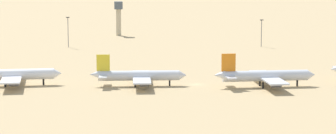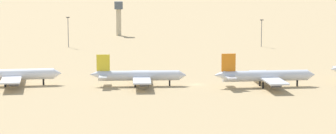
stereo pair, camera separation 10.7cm
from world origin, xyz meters
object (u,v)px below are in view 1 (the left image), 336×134
object	(u,v)px
parked_jet_navy_1	(8,75)
light_pole_mid	(261,31)
parked_jet_yellow_2	(138,76)
parked_jet_orange_3	(265,76)
control_tower	(118,15)
light_pole_west	(68,30)

from	to	relation	value
parked_jet_navy_1	light_pole_mid	bearing A→B (deg)	39.16
parked_jet_navy_1	parked_jet_yellow_2	bearing A→B (deg)	-9.47
parked_jet_navy_1	light_pole_mid	distance (m)	168.65
parked_jet_orange_3	light_pole_mid	bearing A→B (deg)	75.84
light_pole_mid	parked_jet_navy_1	bearing A→B (deg)	-137.04
control_tower	light_pole_west	bearing A→B (deg)	-115.71
parked_jet_navy_1	control_tower	bearing A→B (deg)	71.87
parked_jet_navy_1	control_tower	world-z (taller)	control_tower
parked_jet_orange_3	light_pole_mid	xyz separation A→B (m)	(27.59, 126.28, 4.49)
parked_jet_yellow_2	parked_jet_orange_3	distance (m)	47.56
control_tower	light_pole_west	world-z (taller)	control_tower
control_tower	light_pole_mid	xyz separation A→B (m)	(76.83, -67.37, -4.27)
parked_jet_navy_1	light_pole_west	distance (m)	122.93
parked_jet_orange_3	control_tower	size ratio (longest dim) A/B	1.81
parked_jet_orange_3	light_pole_west	size ratio (longest dim) A/B	2.33
light_pole_mid	parked_jet_orange_3	bearing A→B (deg)	-102.32
parked_jet_orange_3	light_pole_west	xyz separation A→B (m)	(-78.46, 132.97, 5.35)
parked_jet_yellow_2	control_tower	distance (m)	187.33
parked_jet_yellow_2	parked_jet_orange_3	xyz separation A→B (m)	(47.11, -6.55, 0.24)
parked_jet_navy_1	light_pole_west	bearing A→B (deg)	78.08
parked_jet_yellow_2	control_tower	world-z (taller)	control_tower
control_tower	light_pole_west	distance (m)	67.43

